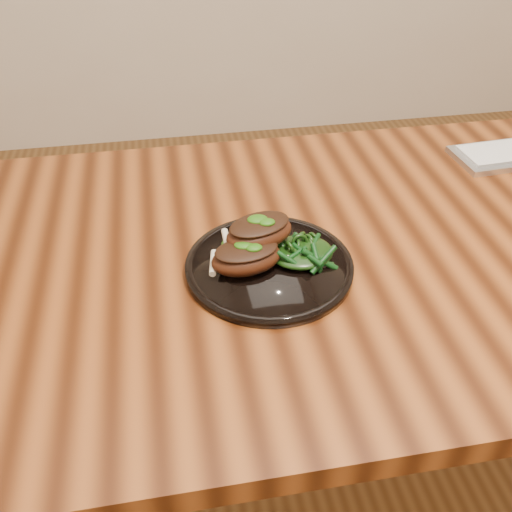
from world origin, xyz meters
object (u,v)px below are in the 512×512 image
(plate, at_px, (269,266))
(lamb_chop_front, at_px, (246,256))
(desk, at_px, (408,271))
(greens_heap, at_px, (301,249))

(plate, height_order, lamb_chop_front, lamb_chop_front)
(desk, xyz_separation_m, lamb_chop_front, (-0.30, -0.06, 0.12))
(lamb_chop_front, distance_m, greens_heap, 0.09)
(lamb_chop_front, relative_size, greens_heap, 1.19)
(greens_heap, bearing_deg, desk, 12.46)
(desk, relative_size, lamb_chop_front, 13.40)
(desk, distance_m, plate, 0.29)
(plate, distance_m, lamb_chop_front, 0.05)
(desk, height_order, lamb_chop_front, lamb_chop_front)
(plate, relative_size, greens_heap, 2.60)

